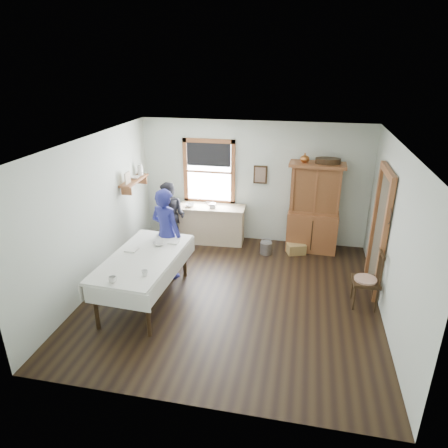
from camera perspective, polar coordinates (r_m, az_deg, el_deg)
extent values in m
cube|color=black|center=(7.19, 1.19, -10.12)|extent=(5.00, 5.00, 0.01)
cube|color=white|center=(6.17, 1.39, 11.42)|extent=(5.00, 5.00, 0.01)
cube|color=silver|center=(8.90, 4.23, 5.90)|extent=(5.00, 0.01, 2.70)
cube|color=silver|center=(4.42, -4.78, -12.49)|extent=(5.00, 0.01, 2.70)
cube|color=silver|center=(7.40, -18.12, 1.34)|extent=(0.01, 5.00, 2.70)
cube|color=silver|center=(6.63, 23.06, -1.85)|extent=(0.01, 5.00, 2.70)
cube|color=white|center=(9.01, -2.11, 7.47)|extent=(1.00, 0.02, 1.30)
cube|color=#95582E|center=(8.83, -2.22, 11.79)|extent=(1.18, 0.06, 0.09)
cube|color=#95582E|center=(9.19, -2.09, 3.24)|extent=(1.18, 0.06, 0.09)
cube|color=#95582E|center=(9.12, -5.51, 7.59)|extent=(0.09, 0.06, 1.48)
cube|color=#95582E|center=(8.87, 1.30, 7.25)|extent=(0.09, 0.06, 1.48)
cube|color=black|center=(8.87, -2.22, 9.87)|extent=(0.98, 0.03, 0.51)
cube|color=#4E4638|center=(7.50, 21.40, -1.30)|extent=(0.03, 0.90, 2.10)
cube|color=#95582E|center=(7.04, 21.75, -2.93)|extent=(0.08, 0.12, 2.10)
cube|color=#95582E|center=(7.97, 20.67, 0.16)|extent=(0.08, 0.12, 2.10)
cube|color=#95582E|center=(7.15, 22.41, 6.88)|extent=(0.08, 1.14, 0.12)
cube|color=#95582E|center=(8.55, -12.72, 6.11)|extent=(0.24, 1.00, 0.04)
cube|color=#95582E|center=(8.23, -13.77, 4.65)|extent=(0.22, 0.03, 0.18)
cube|color=#95582E|center=(8.92, -11.64, 6.22)|extent=(0.22, 0.03, 0.18)
cube|color=#C3AF87|center=(8.25, -13.62, 6.38)|extent=(0.03, 0.22, 0.24)
cylinder|color=silver|center=(8.82, -11.88, 7.56)|extent=(0.12, 0.12, 0.22)
cube|color=#342312|center=(8.79, 5.21, 7.02)|extent=(0.30, 0.04, 0.40)
torus|color=black|center=(6.76, 22.69, 2.07)|extent=(0.01, 0.27, 0.27)
cube|color=#C3AF87|center=(9.03, -1.77, -0.02)|extent=(1.51, 0.64, 0.85)
cube|color=#95582E|center=(8.65, 12.71, 2.23)|extent=(1.15, 0.58, 1.93)
cube|color=silver|center=(7.00, -11.24, -7.61)|extent=(1.22, 2.16, 0.84)
cube|color=#342312|center=(7.08, 19.66, -7.38)|extent=(0.48, 0.48, 1.02)
cube|color=gray|center=(8.62, 6.01, -3.41)|extent=(0.26, 0.26, 0.27)
cube|color=olive|center=(8.73, 10.26, -3.48)|extent=(0.44, 0.38, 0.22)
imported|color=navy|center=(7.53, -8.20, -1.81)|extent=(0.69, 0.58, 1.62)
imported|color=black|center=(8.72, -7.67, 0.78)|extent=(0.74, 0.62, 1.37)
imported|color=silver|center=(6.12, -15.63, -7.65)|extent=(0.15, 0.15, 0.10)
imported|color=silver|center=(6.19, -11.25, -6.88)|extent=(0.10, 0.10, 0.09)
imported|color=silver|center=(7.13, -9.25, -2.77)|extent=(0.30, 0.30, 0.06)
imported|color=#735C4D|center=(9.01, -2.44, 2.88)|extent=(0.25, 0.27, 0.02)
imported|color=silver|center=(8.89, -4.90, 2.69)|extent=(0.21, 0.21, 0.06)
imported|color=silver|center=(8.58, -12.61, 6.50)|extent=(0.22, 0.22, 0.05)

